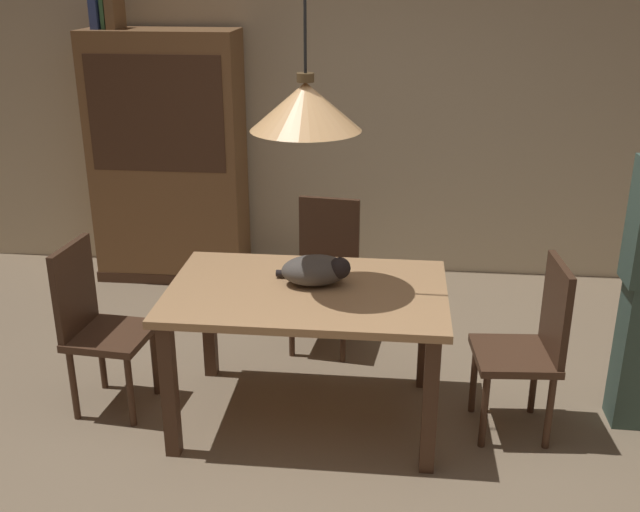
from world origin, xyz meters
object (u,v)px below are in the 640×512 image
(chair_far_back, at_px, (326,267))
(dining_table, at_px, (307,307))
(hutch_bookcase, at_px, (169,163))
(book_blue_wide, at_px, (99,11))
(book_green_slim, at_px, (106,9))
(chair_right_side, at_px, (532,341))
(pendant_lamp, at_px, (306,106))
(chair_left_side, at_px, (96,320))
(cat_sleeping, at_px, (317,270))
(book_brown_thick, at_px, (115,12))

(chair_far_back, bearing_deg, dining_table, -90.60)
(hutch_bookcase, relative_size, book_blue_wide, 7.71)
(chair_far_back, xyz_separation_m, book_green_slim, (-1.64, 1.00, 1.47))
(chair_right_side, distance_m, hutch_bookcase, 3.06)
(chair_right_side, xyz_separation_m, pendant_lamp, (-1.13, -0.01, 1.15))
(chair_left_side, bearing_deg, dining_table, -0.36)
(chair_far_back, height_order, book_green_slim, book_green_slim)
(pendant_lamp, xyz_separation_m, hutch_bookcase, (-1.26, 1.87, -0.77))
(dining_table, distance_m, cat_sleeping, 0.19)
(chair_far_back, height_order, book_blue_wide, book_blue_wide)
(dining_table, height_order, hutch_bookcase, hutch_bookcase)
(chair_left_side, distance_m, book_green_slim, 2.43)
(hutch_bookcase, xyz_separation_m, book_blue_wide, (-0.42, 0.00, 1.08))
(book_brown_thick, bearing_deg, dining_table, -50.11)
(chair_left_side, height_order, book_blue_wide, book_blue_wide)
(hutch_bookcase, relative_size, book_green_slim, 7.12)
(pendant_lamp, height_order, hutch_bookcase, pendant_lamp)
(chair_right_side, bearing_deg, book_brown_thick, 145.27)
(chair_right_side, distance_m, book_brown_thick, 3.58)
(cat_sleeping, relative_size, book_blue_wide, 1.66)
(dining_table, relative_size, book_brown_thick, 5.83)
(book_blue_wide, bearing_deg, book_green_slim, 0.00)
(book_blue_wide, relative_size, book_green_slim, 0.92)
(pendant_lamp, bearing_deg, book_green_slim, 130.97)
(book_blue_wide, distance_m, book_brown_thick, 0.12)
(chair_far_back, height_order, chair_left_side, same)
(cat_sleeping, xyz_separation_m, book_blue_wide, (-1.73, 1.81, 1.14))
(chair_left_side, bearing_deg, book_blue_wide, 106.57)
(dining_table, height_order, cat_sleeping, cat_sleeping)
(chair_right_side, bearing_deg, pendant_lamp, -179.71)
(chair_left_side, bearing_deg, chair_far_back, 37.44)
(chair_left_side, relative_size, cat_sleeping, 2.33)
(pendant_lamp, xyz_separation_m, book_green_slim, (-1.63, 1.87, 0.32))
(book_brown_thick, bearing_deg, cat_sleeping, -48.34)
(chair_far_back, bearing_deg, book_brown_thick, 147.70)
(chair_right_side, xyz_separation_m, book_green_slim, (-2.75, 1.87, 1.47))
(pendant_lamp, bearing_deg, book_brown_thick, 129.89)
(pendant_lamp, bearing_deg, book_blue_wide, 131.95)
(dining_table, xyz_separation_m, cat_sleeping, (0.04, 0.06, 0.18))
(cat_sleeping, bearing_deg, book_green_slim, 132.72)
(chair_left_side, relative_size, book_blue_wide, 3.88)
(book_brown_thick, bearing_deg, book_green_slim, 180.00)
(dining_table, relative_size, pendant_lamp, 1.08)
(chair_right_side, distance_m, book_green_slim, 3.64)
(book_green_slim, bearing_deg, book_blue_wide, 180.00)
(dining_table, xyz_separation_m, pendant_lamp, (-0.00, 0.00, 1.01))
(chair_far_back, distance_m, book_brown_thick, 2.36)
(chair_left_side, distance_m, pendant_lamp, 1.61)
(cat_sleeping, bearing_deg, dining_table, -125.00)
(chair_left_side, xyz_separation_m, book_green_slim, (-0.50, 1.87, 1.47))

